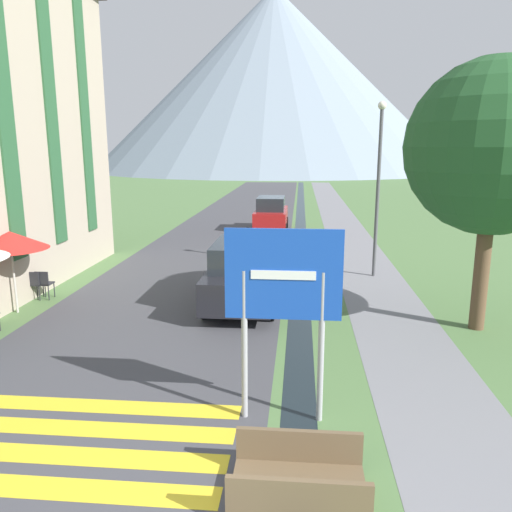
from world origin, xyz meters
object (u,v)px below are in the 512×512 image
Objects in this scene: cafe_chair_far_right at (44,282)px; cafe_umbrella_middle_red at (10,240)px; tree_by_path at (494,148)px; parked_car_near at (244,272)px; cafe_chair_far_left at (34,282)px; streetlamp at (379,177)px; road_sign at (283,295)px; footbridge at (298,483)px; parked_car_far at (271,214)px.

cafe_umbrella_middle_red reaches higher than cafe_chair_far_right.
cafe_umbrella_middle_red is 12.14m from tree_by_path.
cafe_chair_far_left is at bearing -178.18° from parked_car_near.
tree_by_path reaches higher than cafe_umbrella_middle_red.
streetlamp reaches higher than cafe_chair_far_left.
road_sign is 6.88m from tree_by_path.
cafe_umbrella_middle_red is 0.38× the size of streetlamp.
parked_car_near is 0.72× the size of tree_by_path.
cafe_chair_far_right is (-7.45, 7.87, 0.29)m from footbridge.
streetlamp is at bearing 109.85° from tree_by_path.
road_sign is at bearing -30.95° from cafe_chair_far_right.
road_sign reaches higher than parked_car_near.
cafe_chair_far_right is at bearing -114.94° from parked_car_far.
streetlamp reaches higher than road_sign.
cafe_umbrella_middle_red is at bearing 138.75° from footbridge.
cafe_chair_far_right is (-5.85, -0.13, -0.40)m from parked_car_near.
footbridge is 10.97m from cafe_chair_far_left.
road_sign reaches higher than footbridge.
road_sign is at bearing -24.56° from cafe_chair_far_left.
cafe_umbrella_middle_red is at bearing 146.98° from road_sign.
parked_car_near is at bearing 101.30° from footbridge.
cafe_chair_far_left is (-7.41, 5.91, -1.60)m from road_sign.
tree_by_path is (11.77, -1.37, 3.83)m from cafe_chair_far_right.
road_sign is at bearing -135.05° from tree_by_path.
cafe_chair_far_left is 0.38× the size of cafe_umbrella_middle_red.
parked_car_near is at bearing -140.00° from streetlamp.
cafe_chair_far_right is at bearing 83.74° from cafe_umbrella_middle_red.
tree_by_path reaches higher than footbridge.
cafe_chair_far_left is at bearing 95.63° from cafe_umbrella_middle_red.
tree_by_path is at bearing -14.20° from parked_car_near.
parked_car_near is at bearing 15.81° from cafe_chair_far_left.
cafe_umbrella_middle_red is at bearing -154.50° from streetlamp.
road_sign is 1.43× the size of cafe_umbrella_middle_red.
parked_car_far is 4.50× the size of cafe_chair_far_right.
streetlamp is (10.23, 3.66, 2.89)m from cafe_chair_far_left.
cafe_umbrella_middle_red is at bearing -70.38° from cafe_chair_far_left.
cafe_chair_far_right is 1.91m from cafe_umbrella_middle_red.
cafe_chair_far_left is 0.13× the size of tree_by_path.
cafe_umbrella_middle_red is (-7.58, 6.65, 1.75)m from footbridge.
cafe_chair_far_right is 12.46m from tree_by_path.
parked_car_near reaches higher than cafe_chair_far_left.
streetlamp is 5.37m from tree_by_path.
road_sign is 2.70m from footbridge.
parked_car_far is (-1.28, 18.62, -1.21)m from road_sign.
tree_by_path is at bearing -70.15° from streetlamp.
tree_by_path is at bearing 2.22° from cafe_chair_far_right.
cafe_chair_far_left is (-7.70, 7.81, 0.29)m from footbridge.
streetlamp is (4.13, 3.47, 2.49)m from parked_car_near.
parked_car_near is 5.94m from streetlamp.
parked_car_near is (-1.60, 8.00, 0.69)m from footbridge.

